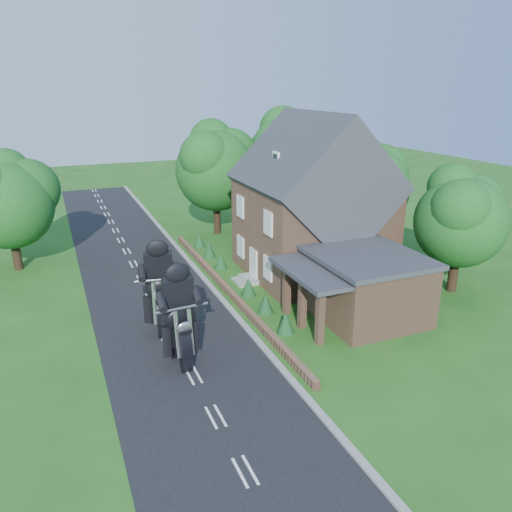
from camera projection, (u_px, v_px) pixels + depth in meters
name	position (u px, v px, depth m)	size (l,w,h in m)	color
ground	(176.00, 344.00, 23.76)	(120.00, 120.00, 0.00)	#1E5117
road	(176.00, 343.00, 23.75)	(7.00, 80.00, 0.02)	black
kerb	(247.00, 329.00, 25.06)	(0.30, 80.00, 0.12)	gray
garden_wall	(226.00, 289.00, 29.62)	(0.30, 22.00, 0.40)	brown
house	(313.00, 208.00, 31.39)	(9.54, 8.64, 10.24)	brown
annex	(363.00, 285.00, 26.07)	(7.05, 5.94, 3.44)	brown
tree_annex_side	(465.00, 214.00, 28.54)	(5.64, 5.20, 7.48)	black
tree_house_right	(371.00, 180.00, 35.63)	(6.51, 6.00, 8.40)	black
tree_behind_house	(293.00, 155.00, 40.96)	(7.81, 7.20, 10.08)	black
tree_behind_left	(220.00, 163.00, 39.80)	(6.94, 6.40, 9.16)	black
tree_far_road	(14.00, 197.00, 32.00)	(6.08, 5.60, 7.84)	black
shrub_a	(286.00, 323.00, 24.63)	(0.90, 0.90, 1.10)	#123B1B
shrub_b	(265.00, 303.00, 26.81)	(0.90, 0.90, 1.10)	#123B1B
shrub_c	(248.00, 287.00, 28.99)	(0.90, 0.90, 1.10)	#123B1B
shrub_d	(221.00, 260.00, 33.36)	(0.90, 0.90, 1.10)	#123B1B
shrub_e	(209.00, 249.00, 35.54)	(0.90, 0.90, 1.10)	#123B1B
shrub_f	(199.00, 240.00, 37.72)	(0.90, 0.90, 1.10)	#123B1B
motorcycle_lead	(181.00, 350.00, 21.73)	(0.39, 1.55, 1.44)	black
motorcycle_follow	(162.00, 319.00, 24.64)	(0.39, 1.56, 1.45)	black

